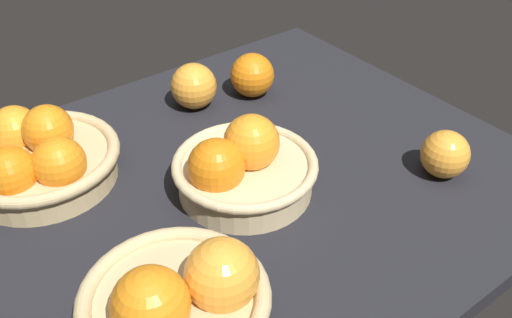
{
  "coord_description": "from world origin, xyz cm",
  "views": [
    {
      "loc": [
        39.32,
        54.89,
        56.47
      ],
      "look_at": [
        -1.06,
        2.13,
        7.0
      ],
      "focal_mm": 40.21,
      "sensor_mm": 36.0,
      "label": 1
    }
  ],
  "objects_px": {
    "basket_center": "(242,168)",
    "basket_far_right": "(179,301)",
    "basket_near_right": "(39,158)",
    "loose_orange_back_gap": "(445,154)",
    "loose_orange_side_gap": "(194,86)",
    "loose_orange_front_gap": "(252,75)"
  },
  "relations": [
    {
      "from": "loose_orange_back_gap",
      "to": "loose_orange_side_gap",
      "type": "height_order",
      "value": "loose_orange_side_gap"
    },
    {
      "from": "basket_near_right",
      "to": "loose_orange_front_gap",
      "type": "height_order",
      "value": "basket_near_right"
    },
    {
      "from": "basket_near_right",
      "to": "loose_orange_back_gap",
      "type": "bearing_deg",
      "value": 144.02
    },
    {
      "from": "loose_orange_front_gap",
      "to": "loose_orange_back_gap",
      "type": "distance_m",
      "value": 0.37
    },
    {
      "from": "loose_orange_front_gap",
      "to": "loose_orange_side_gap",
      "type": "height_order",
      "value": "loose_orange_side_gap"
    },
    {
      "from": "basket_far_right",
      "to": "loose_orange_back_gap",
      "type": "relative_size",
      "value": 2.95
    },
    {
      "from": "loose_orange_front_gap",
      "to": "loose_orange_side_gap",
      "type": "bearing_deg",
      "value": -15.55
    },
    {
      "from": "basket_center",
      "to": "loose_orange_side_gap",
      "type": "xyz_separation_m",
      "value": [
        -0.07,
        -0.24,
        -0.0
      ]
    },
    {
      "from": "basket_far_right",
      "to": "loose_orange_side_gap",
      "type": "relative_size",
      "value": 2.64
    },
    {
      "from": "basket_center",
      "to": "basket_far_right",
      "type": "xyz_separation_m",
      "value": [
        0.19,
        0.15,
        -0.0
      ]
    },
    {
      "from": "basket_near_right",
      "to": "loose_orange_side_gap",
      "type": "bearing_deg",
      "value": -171.84
    },
    {
      "from": "loose_orange_side_gap",
      "to": "basket_far_right",
      "type": "bearing_deg",
      "value": 55.64
    },
    {
      "from": "loose_orange_side_gap",
      "to": "basket_near_right",
      "type": "bearing_deg",
      "value": 8.16
    },
    {
      "from": "loose_orange_front_gap",
      "to": "loose_orange_side_gap",
      "type": "relative_size",
      "value": 0.98
    },
    {
      "from": "loose_orange_back_gap",
      "to": "loose_orange_side_gap",
      "type": "bearing_deg",
      "value": -64.18
    },
    {
      "from": "loose_orange_front_gap",
      "to": "loose_orange_side_gap",
      "type": "xyz_separation_m",
      "value": [
        0.11,
        -0.03,
        0.0
      ]
    },
    {
      "from": "basket_near_right",
      "to": "loose_orange_side_gap",
      "type": "height_order",
      "value": "basket_near_right"
    },
    {
      "from": "basket_far_right",
      "to": "loose_orange_side_gap",
      "type": "distance_m",
      "value": 0.47
    },
    {
      "from": "basket_far_right",
      "to": "loose_orange_front_gap",
      "type": "relative_size",
      "value": 2.68
    },
    {
      "from": "basket_far_right",
      "to": "loose_orange_front_gap",
      "type": "bearing_deg",
      "value": -135.96
    },
    {
      "from": "loose_orange_back_gap",
      "to": "loose_orange_side_gap",
      "type": "distance_m",
      "value": 0.43
    },
    {
      "from": "basket_near_right",
      "to": "loose_orange_back_gap",
      "type": "relative_size",
      "value": 3.17
    }
  ]
}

